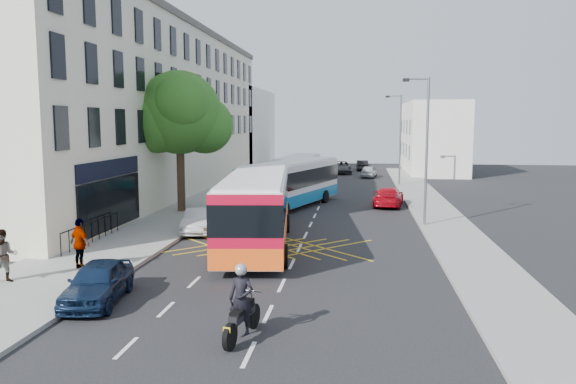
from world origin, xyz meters
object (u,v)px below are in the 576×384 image
(lamp_far, at_px, (399,135))
(bus_near, at_px, (256,209))
(red_hatchback, at_px, (389,197))
(parked_car_silver, at_px, (199,221))
(pedestrian_far, at_px, (80,244))
(bus_far, at_px, (297,171))
(distant_car_dark, at_px, (362,165))
(lamp_near, at_px, (425,143))
(street_tree, at_px, (179,113))
(bus_mid, at_px, (291,183))
(motorbike, at_px, (242,304))
(pedestrian_near, at_px, (3,256))
(parked_car_blue, at_px, (98,282))
(distant_car_silver, at_px, (369,171))
(distant_car_grey, at_px, (341,167))

(lamp_far, bearing_deg, bus_near, -107.67)
(lamp_far, height_order, red_hatchback, lamp_far)
(bus_near, xyz_separation_m, parked_car_silver, (-3.57, 2.75, -1.13))
(pedestrian_far, bearing_deg, red_hatchback, -94.45)
(bus_far, distance_m, distant_car_dark, 19.76)
(pedestrian_far, bearing_deg, bus_far, -70.93)
(lamp_near, xyz_separation_m, parked_car_silver, (-11.80, -3.07, -3.98))
(bus_far, distance_m, parked_car_silver, 20.79)
(street_tree, distance_m, lamp_near, 15.10)
(parked_car_silver, bearing_deg, pedestrian_far, -113.21)
(bus_mid, bearing_deg, motorbike, -68.69)
(bus_near, bearing_deg, pedestrian_far, -143.85)
(distant_car_dark, bearing_deg, motorbike, 83.50)
(lamp_far, xyz_separation_m, motorbike, (-6.57, -37.03, -3.64))
(pedestrian_far, bearing_deg, pedestrian_near, 79.96)
(lamp_near, height_order, motorbike, lamp_near)
(bus_far, distance_m, pedestrian_near, 31.63)
(bus_near, height_order, parked_car_blue, bus_near)
(distant_car_silver, relative_size, pedestrian_far, 1.87)
(lamp_near, distance_m, red_hatchback, 8.70)
(red_hatchback, distance_m, distant_car_grey, 24.89)
(distant_car_grey, xyz_separation_m, distant_car_dark, (2.33, 4.21, -0.07))
(pedestrian_near, relative_size, pedestrian_far, 0.97)
(motorbike, xyz_separation_m, red_hatchback, (5.10, 24.63, -0.31))
(lamp_near, relative_size, lamp_far, 1.00)
(street_tree, relative_size, parked_car_silver, 2.27)
(bus_mid, bearing_deg, pedestrian_near, -94.09)
(bus_mid, bearing_deg, pedestrian_far, -91.51)
(bus_near, distance_m, bus_far, 23.33)
(lamp_far, relative_size, parked_car_blue, 2.05)
(distant_car_silver, height_order, distant_car_dark, distant_car_silver)
(distant_car_dark, bearing_deg, pedestrian_far, 74.21)
(bus_near, bearing_deg, distant_car_dark, 76.63)
(parked_car_blue, distance_m, parked_car_silver, 11.51)
(red_hatchback, relative_size, distant_car_silver, 1.25)
(street_tree, height_order, motorbike, street_tree)
(parked_car_silver, height_order, distant_car_silver, parked_car_silver)
(bus_mid, xyz_separation_m, bus_far, (-0.83, 11.32, -0.17))
(distant_car_silver, bearing_deg, street_tree, 71.69)
(pedestrian_near, bearing_deg, bus_mid, 37.15)
(street_tree, relative_size, lamp_near, 1.10)
(street_tree, height_order, lamp_near, street_tree)
(street_tree, xyz_separation_m, pedestrian_far, (0.60, -14.20, -5.16))
(motorbike, distance_m, distant_car_dark, 53.53)
(parked_car_silver, relative_size, pedestrian_near, 2.04)
(pedestrian_far, bearing_deg, motorbike, 171.86)
(street_tree, distance_m, motorbike, 22.23)
(bus_near, relative_size, distant_car_silver, 3.34)
(lamp_near, bearing_deg, bus_far, 116.90)
(motorbike, relative_size, parked_car_blue, 0.59)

